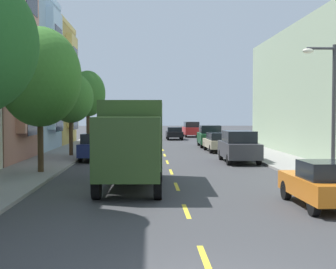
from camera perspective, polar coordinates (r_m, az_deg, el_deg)
ground_plane at (r=37.85m, az=-0.56°, el=-2.04°), size 160.00×160.00×0.00m
sidewalk_left at (r=36.32m, az=-11.74°, el=-2.17°), size 3.20×120.00×0.14m
sidewalk_right at (r=36.77m, az=10.68°, el=-2.10°), size 3.20×120.00×0.14m
lane_centerline_dashes at (r=32.37m, az=-0.26°, el=-2.80°), size 0.14×47.20×0.01m
townhouse_fifth_mustard at (r=48.91m, az=-17.55°, el=5.43°), size 11.32×8.42×11.59m
street_tree_second at (r=24.50m, az=-14.77°, el=6.52°), size 4.01×4.01×7.03m
street_tree_third at (r=33.64m, az=-11.31°, el=4.24°), size 3.07×3.07×5.63m
street_tree_farthest at (r=42.92m, az=-9.36°, el=4.72°), size 3.04×3.04×6.55m
street_lamp at (r=20.07m, az=18.36°, el=3.58°), size 1.35×0.28×5.52m
delivery_box_truck at (r=19.97m, az=-4.14°, el=-0.47°), size 2.62×7.65×3.48m
parked_wagon_teal at (r=56.21m, az=-5.66°, el=0.25°), size 1.85×4.71×1.50m
parked_hatchback_orange at (r=16.26m, az=17.74°, el=-5.51°), size 1.79×4.02×1.50m
parked_wagon_champagne at (r=38.03m, az=5.92°, el=-0.82°), size 1.92×4.74×1.50m
parked_suv_red at (r=61.87m, az=2.75°, el=0.63°), size 2.04×4.84×1.93m
parked_pickup_navy at (r=31.51m, az=-8.17°, el=-1.46°), size 2.07×5.33×1.73m
parked_hatchback_burgundy at (r=41.13m, az=-6.58°, el=-0.64°), size 1.77×4.01×1.50m
parked_suv_charcoal at (r=29.91m, az=8.29°, el=-1.37°), size 2.00×4.82×1.93m
parked_suv_forest at (r=43.50m, az=4.91°, el=-0.16°), size 2.07×4.85×1.93m
moving_black_sedan at (r=55.52m, az=0.74°, el=0.18°), size 1.80×4.50×1.43m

